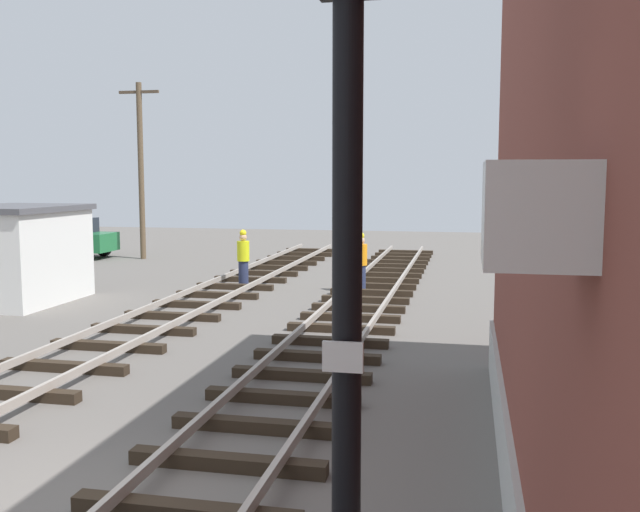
% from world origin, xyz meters
% --- Properties ---
extents(ground_plane, '(80.00, 80.00, 0.00)m').
position_xyz_m(ground_plane, '(0.00, 0.00, 0.00)').
color(ground_plane, '#605B56').
extents(track_near_building, '(2.50, 53.77, 0.32)m').
position_xyz_m(track_near_building, '(1.12, 0.00, 0.12)').
color(track_near_building, '#2D2319').
rests_on(track_near_building, ground).
extents(signal_mast, '(0.36, 0.40, 5.69)m').
position_xyz_m(signal_mast, '(3.25, -2.52, 3.56)').
color(signal_mast, black).
rests_on(signal_mast, ground).
extents(control_hut, '(3.00, 3.80, 2.76)m').
position_xyz_m(control_hut, '(-8.62, 11.19, 1.39)').
color(control_hut, silver).
rests_on(control_hut, ground).
extents(parked_car_green, '(4.20, 2.04, 1.76)m').
position_xyz_m(parked_car_green, '(-13.45, 21.67, 0.90)').
color(parked_car_green, '#1E6B38').
rests_on(parked_car_green, ground).
extents(utility_pole_far, '(1.80, 0.24, 7.56)m').
position_xyz_m(utility_pole_far, '(-9.95, 21.97, 3.97)').
color(utility_pole_far, brown).
rests_on(utility_pole_far, ground).
extents(track_worker_foreground, '(0.40, 0.40, 1.87)m').
position_xyz_m(track_worker_foreground, '(-3.18, 15.25, 0.93)').
color(track_worker_foreground, '#262D4C').
rests_on(track_worker_foreground, ground).
extents(track_worker_distant, '(0.40, 0.40, 1.87)m').
position_xyz_m(track_worker_distant, '(0.71, 14.95, 0.93)').
color(track_worker_distant, '#262D4C').
rests_on(track_worker_distant, ground).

